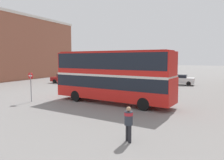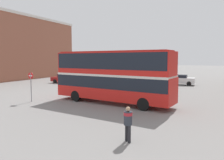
% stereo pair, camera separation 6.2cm
% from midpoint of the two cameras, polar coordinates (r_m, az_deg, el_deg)
% --- Properties ---
extents(ground_plane, '(240.00, 240.00, 0.00)m').
position_cam_midpoint_polar(ground_plane, '(21.51, -2.15, -5.39)').
color(ground_plane, gray).
extents(building_row_left, '(9.80, 30.64, 12.63)m').
position_cam_midpoint_polar(building_row_left, '(48.47, -25.74, 7.70)').
color(building_row_left, '#935642').
rests_on(building_row_left, ground_plane).
extents(double_decker_bus, '(11.63, 3.85, 4.78)m').
position_cam_midpoint_polar(double_decker_bus, '(19.92, 0.09, 1.68)').
color(double_decker_bus, red).
rests_on(double_decker_bus, ground_plane).
extents(pedestrian_foreground, '(0.61, 0.61, 1.78)m').
position_cam_midpoint_polar(pedestrian_foreground, '(10.92, 4.37, -10.48)').
color(pedestrian_foreground, '#232328').
rests_on(pedestrian_foreground, ground_plane).
extents(parked_car_kerb_near, '(4.12, 1.92, 1.58)m').
position_cam_midpoint_polar(parked_car_kerb_near, '(35.80, 17.57, 0.09)').
color(parked_car_kerb_near, silver).
rests_on(parked_car_kerb_near, ground_plane).
extents(parked_car_kerb_far, '(4.53, 2.59, 1.56)m').
position_cam_midpoint_polar(parked_car_kerb_far, '(37.74, -12.18, 0.46)').
color(parked_car_kerb_far, maroon).
rests_on(parked_car_kerb_far, ground_plane).
extents(no_entry_sign, '(0.62, 0.08, 2.81)m').
position_cam_midpoint_polar(no_entry_sign, '(22.03, -20.35, -0.57)').
color(no_entry_sign, gray).
rests_on(no_entry_sign, ground_plane).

